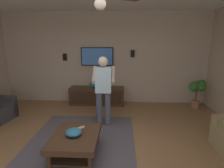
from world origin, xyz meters
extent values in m
plane|color=olive|center=(0.00, 0.00, 0.00)|extent=(7.75, 7.75, 0.00)
cube|color=#BCA893|center=(3.09, 0.00, 1.43)|extent=(0.10, 6.66, 2.86)
cube|color=#514C56|center=(0.26, 0.25, 0.01)|extent=(2.99, 2.11, 0.01)
cube|color=#38383D|center=(1.70, 2.63, 0.28)|extent=(0.27, 0.81, 0.56)
cube|color=#422B1C|center=(0.06, 0.25, 0.35)|extent=(1.00, 0.80, 0.10)
cylinder|color=#422B1C|center=(0.48, -0.07, 0.15)|extent=(0.07, 0.07, 0.30)
cylinder|color=#422B1C|center=(0.48, 0.57, 0.15)|extent=(0.07, 0.07, 0.30)
cylinder|color=#422B1C|center=(-0.36, -0.07, 0.15)|extent=(0.07, 0.07, 0.30)
cylinder|color=#422B1C|center=(-0.36, 0.57, 0.15)|extent=(0.07, 0.07, 0.30)
cube|color=#382417|center=(0.06, 0.25, 0.10)|extent=(0.88, 0.68, 0.03)
cube|color=#422B1C|center=(2.76, 0.24, 0.28)|extent=(0.44, 1.70, 0.55)
cube|color=#352216|center=(2.54, 0.24, 0.28)|extent=(0.01, 1.56, 0.39)
cube|color=black|center=(3.00, 0.24, 1.49)|extent=(0.05, 1.02, 0.57)
cube|color=#417CD8|center=(2.98, 0.24, 1.49)|extent=(0.01, 0.96, 0.51)
cylinder|color=#4C5166|center=(1.29, -0.22, 0.41)|extent=(0.14, 0.14, 0.82)
cylinder|color=#4C5166|center=(1.28, -0.02, 0.41)|extent=(0.14, 0.14, 0.82)
cube|color=silver|center=(1.28, -0.12, 1.11)|extent=(0.23, 0.37, 0.58)
sphere|color=beige|center=(1.28, -0.12, 1.53)|extent=(0.22, 0.22, 0.22)
cylinder|color=beige|center=(1.47, -0.33, 1.20)|extent=(0.48, 0.10, 0.37)
cylinder|color=beige|center=(1.46, 0.11, 1.20)|extent=(0.48, 0.10, 0.37)
cube|color=white|center=(1.66, -0.11, 1.10)|extent=(0.04, 0.05, 0.16)
cylinder|color=#9E6B4C|center=(2.59, -2.78, 0.11)|extent=(0.25, 0.25, 0.21)
cylinder|color=brown|center=(2.59, -2.78, 0.39)|extent=(0.03, 0.03, 0.35)
sphere|color=#2D6B28|center=(2.60, -2.90, 0.75)|extent=(0.25, 0.25, 0.25)
sphere|color=#2D6B28|center=(2.64, -2.70, 0.64)|extent=(0.30, 0.30, 0.30)
sphere|color=#2D6B28|center=(2.54, -2.88, 0.64)|extent=(0.22, 0.22, 0.22)
ellipsoid|color=teal|center=(0.02, 0.27, 0.46)|extent=(0.27, 0.27, 0.12)
cube|color=white|center=(0.29, 0.21, 0.41)|extent=(0.13, 0.14, 0.02)
cube|color=black|center=(0.02, 0.23, 0.41)|extent=(0.11, 0.15, 0.02)
sphere|color=teal|center=(2.72, 0.33, 0.66)|extent=(0.22, 0.22, 0.22)
cube|color=black|center=(3.01, -0.87, 1.59)|extent=(0.06, 0.12, 0.22)
cube|color=black|center=(3.01, 1.28, 1.47)|extent=(0.06, 0.12, 0.22)
sphere|color=silver|center=(-0.17, -0.24, 2.46)|extent=(0.16, 0.16, 0.16)
cube|color=brown|center=(0.15, -0.19, 2.56)|extent=(0.57, 0.22, 0.02)
camera|label=1|loc=(-2.79, -0.54, 1.98)|focal=29.45mm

